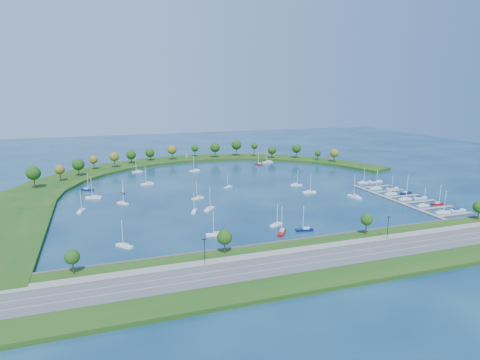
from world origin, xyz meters
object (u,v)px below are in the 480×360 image
object	(u,v)px
moored_boat_11	(123,203)
docked_boat_6	(391,193)
moored_boat_6	(195,170)
docked_boat_3	(438,203)
moored_boat_1	(147,183)
docked_boat_11	(375,181)
docked_boat_5	(420,198)
docked_boat_8	(375,188)
moored_boat_12	(305,229)
moored_boat_4	(355,196)
moored_boat_14	(94,197)
moored_boat_3	(209,208)
docked_boat_9	(392,188)
moored_boat_19	(276,224)
docked_boat_7	(406,192)
moored_boat_17	(87,189)
moored_boat_16	(259,164)
moored_boat_15	(198,198)
moored_boat_5	(267,162)
moored_boat_9	(124,245)
moored_boat_8	(194,210)
docked_boat_2	(423,205)
moored_boat_0	(282,232)
moored_boat_18	(309,192)
docked_boat_4	(405,198)
moored_boat_10	(296,184)
docked_boat_10	(363,182)
docked_boat_0	(443,212)
moored_boat_2	(215,234)
moored_boat_13	(123,192)
harbor_tower	(187,155)
moored_boat_7	(81,210)
docked_boat_1	(457,210)
dock_system	(405,199)
moored_boat_21	(137,171)
moored_boat_20	(228,186)

from	to	relation	value
moored_boat_11	docked_boat_6	size ratio (longest dim) A/B	0.91
moored_boat_6	docked_boat_3	world-z (taller)	moored_boat_6
moored_boat_1	docked_boat_11	bearing A→B (deg)	147.81
docked_boat_5	docked_boat_8	xyz separation A→B (m)	(-10.47, 28.32, 0.32)
moored_boat_12	moored_boat_4	bearing A→B (deg)	-131.95
moored_boat_4	moored_boat_14	distance (m)	156.86
moored_boat_3	docked_boat_8	size ratio (longest dim) A/B	0.97
docked_boat_5	docked_boat_9	distance (m)	24.75
moored_boat_1	moored_boat_3	xyz separation A→B (m)	(24.88, -71.83, -0.01)
moored_boat_6	docked_boat_9	world-z (taller)	moored_boat_6
moored_boat_19	docked_boat_5	size ratio (longest dim) A/B	1.31
moored_boat_19	docked_boat_7	world-z (taller)	docked_boat_7
moored_boat_17	moored_boat_16	bearing A→B (deg)	47.60
moored_boat_15	moored_boat_5	bearing A→B (deg)	-151.05
moored_boat_4	moored_boat_9	world-z (taller)	moored_boat_4
moored_boat_8	moored_boat_15	distance (m)	26.22
moored_boat_12	moored_boat_14	distance (m)	130.86
docked_boat_2	docked_boat_9	size ratio (longest dim) A/B	1.22
moored_boat_0	docked_boat_11	world-z (taller)	moored_boat_0
moored_boat_8	moored_boat_18	distance (m)	79.28
docked_boat_4	docked_boat_6	xyz separation A→B (m)	(-0.00, 12.87, 0.01)
moored_boat_10	docked_boat_10	distance (m)	47.62
moored_boat_10	docked_boat_0	xyz separation A→B (m)	(44.35, -82.30, 0.03)
docked_boat_2	docked_boat_3	bearing A→B (deg)	-0.06
moored_boat_2	moored_boat_13	bearing A→B (deg)	-61.33
moored_boat_3	moored_boat_11	distance (m)	51.60
moored_boat_4	moored_boat_8	bearing A→B (deg)	77.96
harbor_tower	docked_boat_9	xyz separation A→B (m)	(103.63, -155.97, -3.46)
moored_boat_2	moored_boat_11	xyz separation A→B (m)	(-35.97, 66.64, -0.03)
moored_boat_7	moored_boat_17	distance (m)	49.17
docked_boat_1	docked_boat_3	bearing A→B (deg)	96.26
dock_system	moored_boat_1	size ratio (longest dim) A/B	6.27
harbor_tower	docked_boat_4	world-z (taller)	docked_boat_4
moored_boat_6	moored_boat_21	size ratio (longest dim) A/B	1.11
moored_boat_13	moored_boat_21	distance (m)	65.93
docked_boat_11	dock_system	bearing A→B (deg)	-101.80
moored_boat_9	docked_boat_2	distance (m)	162.18
moored_boat_5	moored_boat_20	size ratio (longest dim) A/B	1.52
moored_boat_18	moored_boat_6	bearing A→B (deg)	124.47
moored_boat_7	docked_boat_4	world-z (taller)	docked_boat_4
moored_boat_8	docked_boat_4	size ratio (longest dim) A/B	0.90
dock_system	moored_boat_16	bearing A→B (deg)	106.51
harbor_tower	docked_boat_9	bearing A→B (deg)	-56.40
moored_boat_3	moored_boat_19	bearing A→B (deg)	-104.78
moored_boat_3	docked_boat_11	world-z (taller)	moored_boat_3
docked_boat_2	docked_boat_10	bearing A→B (deg)	89.09
docked_boat_2	moored_boat_16	bearing A→B (deg)	106.48
dock_system	moored_boat_6	world-z (taller)	moored_boat_6
moored_boat_11	docked_boat_2	world-z (taller)	moored_boat_11
moored_boat_8	dock_system	bearing A→B (deg)	102.51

